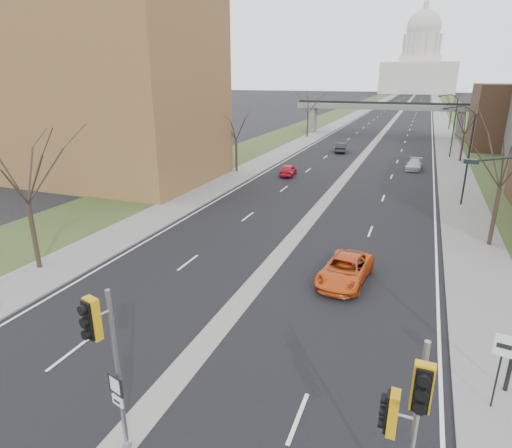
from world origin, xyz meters
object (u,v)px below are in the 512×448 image
Objects in this scene: car_right_near at (345,270)px; car_left_near at (288,170)px; car_right_mid at (414,165)px; car_left_far at (341,148)px; speed_limit_sign at (501,358)px; signal_pole_median at (105,347)px; signal_pole_right at (408,412)px.

car_left_near is at bearing 119.16° from car_right_near.
car_left_far is at bearing 142.53° from car_right_mid.
car_right_mid is at bearing -154.04° from car_left_near.
speed_limit_sign is 0.67× the size of car_left_far.
car_left_far is (-3.95, 58.41, -3.15)m from signal_pole_median.
signal_pole_right is (8.12, 0.83, -0.29)m from signal_pole_median.
speed_limit_sign is at bearing 62.99° from signal_pole_right.
signal_pole_right is at bearing 21.90° from signal_pole_median.
car_right_near is (4.45, 14.37, -3.15)m from signal_pole_median.
signal_pole_right is at bearing -84.74° from car_right_mid.
speed_limit_sign is (11.02, 6.26, -1.75)m from signal_pole_median.
car_left_near is 27.66m from car_right_near.
car_right_near is (-3.66, 13.54, -2.86)m from signal_pole_right.
signal_pole_median is 1.91× the size of speed_limit_sign.
signal_pole_right is 41.69m from car_left_near.
signal_pole_right is 14.32m from car_right_near.
car_left_far reaches higher than car_right_mid.
signal_pole_right is 1.25× the size of car_left_far.
car_left_near is at bearing -142.92° from car_right_mid.
car_right_near is at bearing 106.62° from car_left_near.
car_left_far is at bearing 106.25° from car_right_near.
signal_pole_median reaches higher than signal_pole_right.
signal_pole_median is 15.37m from car_right_near.
car_right_near is at bearing 93.23° from car_left_far.
car_left_near is 0.76× the size of car_right_near.
car_left_near is 18.91m from car_left_far.
signal_pole_median is at bearing -101.75° from car_right_near.
car_left_far is at bearing 102.93° from signal_pole_right.
car_right_mid is (2.64, 34.28, -0.08)m from car_right_near.
speed_limit_sign is at bearing -80.68° from car_right_mid.
car_left_far is 0.99× the size of car_right_mid.
car_left_near is at bearing 74.17° from car_left_far.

